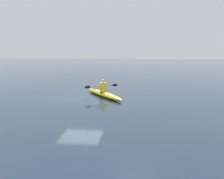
{
  "coord_description": "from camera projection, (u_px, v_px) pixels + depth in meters",
  "views": [
    {
      "loc": [
        -3.28,
        13.96,
        2.79
      ],
      "look_at": [
        -2.27,
        3.29,
        1.07
      ],
      "focal_mm": 37.81,
      "sensor_mm": 36.0,
      "label": 1
    }
  ],
  "objects": [
    {
      "name": "kayak",
      "position": [
        103.0,
        94.0,
        14.9
      ],
      "size": [
        3.0,
        4.1,
        0.29
      ],
      "color": "#EAB214",
      "rests_on": "ground"
    },
    {
      "name": "ground_plane",
      "position": [
        80.0,
        98.0,
        14.47
      ],
      "size": [
        160.0,
        160.0,
        0.0
      ],
      "primitive_type": "plane",
      "color": "#1E2D3D"
    },
    {
      "name": "kayaker",
      "position": [
        103.0,
        86.0,
        14.88
      ],
      "size": [
        1.96,
        1.32,
        0.79
      ],
      "color": "yellow",
      "rests_on": "kayak"
    }
  ]
}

